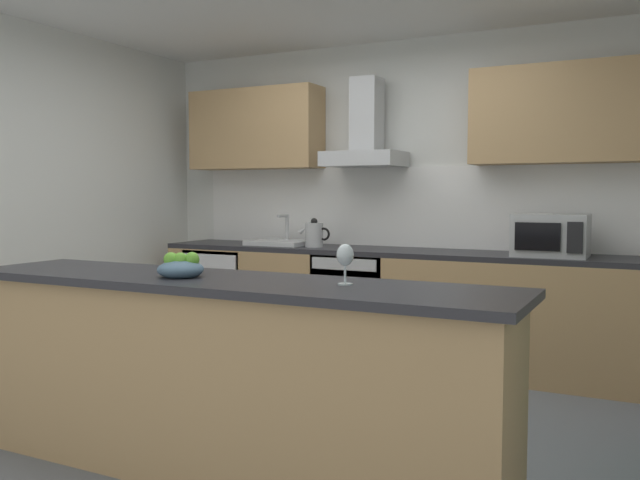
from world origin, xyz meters
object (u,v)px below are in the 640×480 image
Objects in this scene: refrigerator at (228,296)px; sink at (280,242)px; fruit_bowl at (181,268)px; oven at (358,303)px; microwave at (551,235)px; kettle at (314,234)px; wine_glass at (345,257)px; range_hood at (365,139)px.

sink is at bearing 1.47° from refrigerator.
fruit_bowl is (1.41, -2.42, 0.57)m from refrigerator.
microwave is at bearing -1.08° from oven.
kettle is at bearing -7.25° from sink.
wine_glass is (-0.53, -2.29, 0.02)m from microwave.
range_hood is (-1.48, 0.16, 0.74)m from microwave.
microwave reaches higher than sink.
wine_glass reaches higher than refrigerator.
range_hood reaches higher than refrigerator.
refrigerator is 2.94× the size of kettle.
fruit_bowl reaches higher than oven.
oven is 1.11× the size of range_hood.
sink is at bearing 125.84° from wine_glass.
kettle is at bearing -2.00° from refrigerator.
kettle is at bearing 102.32° from fruit_bowl.
fruit_bowl is (0.14, -2.56, -0.79)m from range_hood.
fruit_bowl is (0.87, -2.44, 0.07)m from sink.
range_hood is (-0.00, 0.13, 1.33)m from oven.
microwave is 2.22m from sink.
kettle is 2.45m from fruit_bowl.
refrigerator is 2.86m from fruit_bowl.
microwave is 1.00× the size of sink.
sink is (-0.74, 0.01, 0.47)m from oven.
microwave is 2.81× the size of wine_glass.
kettle is (-1.86, -0.01, -0.04)m from microwave.
oven is at bearing -90.00° from range_hood.
kettle is 0.40× the size of range_hood.
refrigerator is at bearing -179.88° from oven.
wine_glass is (1.68, -2.33, 0.14)m from sink.
microwave reaches higher than kettle.
kettle is at bearing -174.99° from oven.
refrigerator is 2.82m from microwave.
microwave is at bearing 76.97° from wine_glass.
sink is (-2.22, 0.04, -0.12)m from microwave.
fruit_bowl is at bearing -70.28° from sink.
range_hood reaches higher than fruit_bowl.
refrigerator is at bearing 133.73° from wine_glass.
microwave is 1.66m from range_hood.
microwave is at bearing -0.52° from refrigerator.
fruit_bowl is at bearing -77.68° from kettle.
fruit_bowl is (0.14, -2.43, 0.53)m from oven.
fruit_bowl is at bearing -119.21° from microwave.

